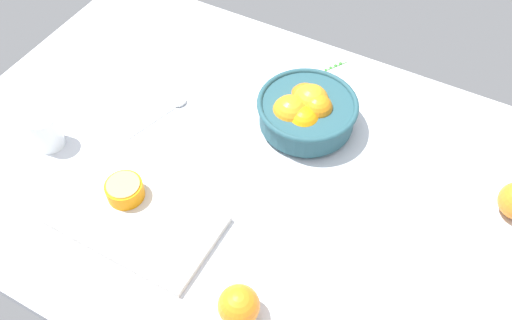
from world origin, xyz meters
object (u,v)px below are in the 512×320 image
at_px(cutting_board, 137,220).
at_px(fruit_bowl, 306,111).
at_px(juice_glass, 46,133).
at_px(loose_orange_1, 239,306).
at_px(spoon, 167,111).
at_px(orange_half_0, 125,190).

bearing_deg(cutting_board, fruit_bowl, 65.24).
bearing_deg(juice_glass, cutting_board, -14.43).
xyz_separation_m(juice_glass, loose_orange_1, (0.55, -0.14, 0.00)).
distance_m(fruit_bowl, loose_orange_1, 0.46).
xyz_separation_m(fruit_bowl, spoon, (-0.29, -0.11, -0.04)).
height_order(fruit_bowl, loose_orange_1, fruit_bowl).
distance_m(cutting_board, spoon, 0.29).
xyz_separation_m(fruit_bowl, cutting_board, (-0.18, -0.38, -0.04)).
relative_size(juice_glass, cutting_board, 0.26).
bearing_deg(spoon, loose_orange_1, -41.69).
relative_size(loose_orange_1, spoon, 0.45).
xyz_separation_m(orange_half_0, loose_orange_1, (0.31, -0.10, 0.00)).
bearing_deg(cutting_board, juice_glass, 165.57).
distance_m(juice_glass, spoon, 0.26).
bearing_deg(fruit_bowl, juice_glass, -146.15).
bearing_deg(juice_glass, spoon, 49.09).
distance_m(cutting_board, loose_orange_1, 0.28).
distance_m(fruit_bowl, juice_glass, 0.56).
xyz_separation_m(juice_glass, orange_half_0, (0.24, -0.04, -0.00)).
relative_size(juice_glass, orange_half_0, 1.11).
distance_m(orange_half_0, loose_orange_1, 0.33).
bearing_deg(fruit_bowl, orange_half_0, -122.82).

